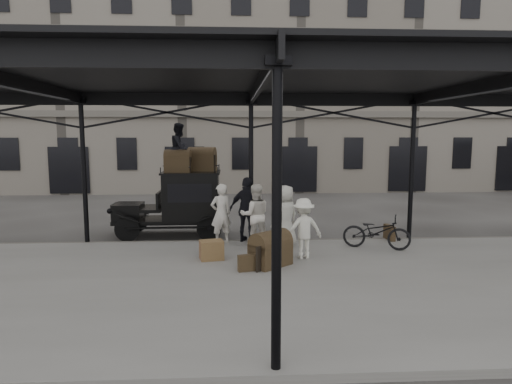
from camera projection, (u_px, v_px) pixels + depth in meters
ground at (255, 263)px, 12.19m from camera, size 120.00×120.00×0.00m
platform at (259, 284)px, 10.20m from camera, size 28.00×8.00×0.15m
canopy at (259, 79)px, 9.90m from camera, size 22.50×9.00×4.74m
building_frontage at (240, 77)px, 29.12m from camera, size 64.00×8.00×14.00m
taxi at (182, 201)px, 15.21m from camera, size 3.65×1.55×2.18m
porter_left at (221, 214)px, 13.60m from camera, size 0.78×0.67×1.80m
porter_midleft at (255, 215)px, 13.34m from camera, size 0.93×0.75×1.82m
porter_centre at (285, 216)px, 13.28m from camera, size 1.05×0.95×1.79m
porter_official at (247, 210)px, 13.82m from camera, size 1.25×0.92×1.97m
porter_right at (303, 228)px, 11.99m from camera, size 1.13×0.80×1.60m
bicycle at (376, 232)px, 13.01m from camera, size 2.00×1.30×0.99m
porter_roof at (180, 147)px, 14.88m from camera, size 0.78×0.90×1.59m
steamer_trunk_roof_near at (178, 163)px, 14.79m from camera, size 0.88×0.58×0.61m
steamer_trunk_roof_far at (202, 161)px, 15.28m from camera, size 0.99×0.70×0.66m
steamer_trunk_platform at (271, 251)px, 11.34m from camera, size 1.16×1.13×0.74m
wicker_hamper at (212, 250)px, 11.94m from camera, size 0.68×0.56×0.50m
suitcase_upright at (389, 232)px, 14.16m from camera, size 0.20×0.61×0.45m
suitcase_flat at (250, 263)px, 10.94m from camera, size 0.62×0.29×0.40m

